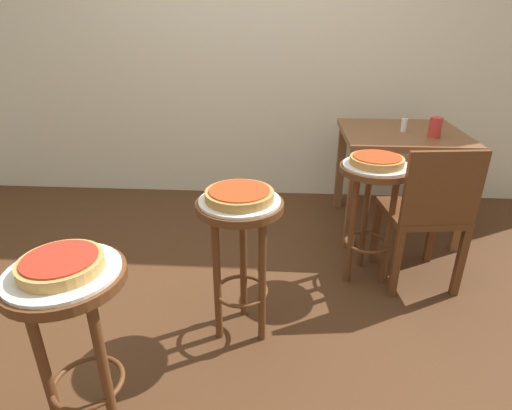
{
  "coord_description": "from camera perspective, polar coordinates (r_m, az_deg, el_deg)",
  "views": [
    {
      "loc": [
        0.23,
        -1.85,
        1.44
      ],
      "look_at": [
        0.11,
        -0.07,
        0.63
      ],
      "focal_mm": 29.11,
      "sensor_mm": 36.0,
      "label": 1
    }
  ],
  "objects": [
    {
      "name": "cup_near_edge",
      "position": [
        2.96,
        23.43,
        9.78
      ],
      "size": [
        0.08,
        0.08,
        0.13
      ],
      "primitive_type": "cylinder",
      "color": "red",
      "rests_on": "dining_table"
    },
    {
      "name": "serving_plate_middle",
      "position": [
        1.81,
        -2.27,
        0.58
      ],
      "size": [
        0.36,
        0.36,
        0.01
      ],
      "primitive_type": "cylinder",
      "color": "white",
      "rests_on": "stool_middle"
    },
    {
      "name": "dining_table",
      "position": [
        3.09,
        19.23,
        7.3
      ],
      "size": [
        0.81,
        0.76,
        0.73
      ],
      "color": "brown",
      "rests_on": "ground_plane"
    },
    {
      "name": "condiment_shaker",
      "position": [
        3.04,
        19.68,
        10.31
      ],
      "size": [
        0.04,
        0.04,
        0.09
      ],
      "primitive_type": "cylinder",
      "color": "white",
      "rests_on": "dining_table"
    },
    {
      "name": "wooden_chair",
      "position": [
        2.46,
        22.49,
        -0.9
      ],
      "size": [
        0.44,
        0.44,
        0.85
      ],
      "color": "#5B3319",
      "rests_on": "ground_plane"
    },
    {
      "name": "stool_foreground",
      "position": [
        1.56,
        -23.78,
        -14.19
      ],
      "size": [
        0.39,
        0.39,
        0.7
      ],
      "color": "#5B3319",
      "rests_on": "ground_plane"
    },
    {
      "name": "ground_plane",
      "position": [
        2.35,
        -2.54,
        -13.38
      ],
      "size": [
        6.0,
        6.0,
        0.0
      ],
      "primitive_type": "plane",
      "color": "#4C2D19"
    },
    {
      "name": "pizza_leftside",
      "position": [
        2.34,
        16.28,
        5.92
      ],
      "size": [
        0.29,
        0.29,
        0.05
      ],
      "color": "#B78442",
      "rests_on": "serving_plate_leftside"
    },
    {
      "name": "serving_plate_leftside",
      "position": [
        2.35,
        16.2,
        5.26
      ],
      "size": [
        0.36,
        0.36,
        0.01
      ],
      "primitive_type": "cylinder",
      "color": "silver",
      "rests_on": "stool_leftside"
    },
    {
      "name": "pizza_middle",
      "position": [
        1.8,
        -2.29,
        1.41
      ],
      "size": [
        0.3,
        0.3,
        0.05
      ],
      "color": "#B78442",
      "rests_on": "serving_plate_middle"
    },
    {
      "name": "serving_plate_foreground",
      "position": [
        1.46,
        -25.03,
        -8.31
      ],
      "size": [
        0.36,
        0.36,
        0.01
      ],
      "primitive_type": "cylinder",
      "color": "white",
      "rests_on": "stool_foreground"
    },
    {
      "name": "stool_middle",
      "position": [
        1.9,
        -2.18,
        -4.65
      ],
      "size": [
        0.39,
        0.39,
        0.7
      ],
      "color": "#5B3319",
      "rests_on": "ground_plane"
    },
    {
      "name": "stool_leftside",
      "position": [
        2.41,
        15.68,
        1.02
      ],
      "size": [
        0.39,
        0.39,
        0.7
      ],
      "color": "#5B3319",
      "rests_on": "ground_plane"
    },
    {
      "name": "back_wall",
      "position": [
        3.5,
        0.19,
        25.4
      ],
      "size": [
        6.0,
        0.1,
        3.0
      ],
      "primitive_type": "cube",
      "color": "beige",
      "rests_on": "ground_plane"
    },
    {
      "name": "pizza_foreground",
      "position": [
        1.44,
        -25.23,
        -7.36
      ],
      "size": [
        0.26,
        0.26,
        0.05
      ],
      "color": "tan",
      "rests_on": "serving_plate_foreground"
    }
  ]
}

